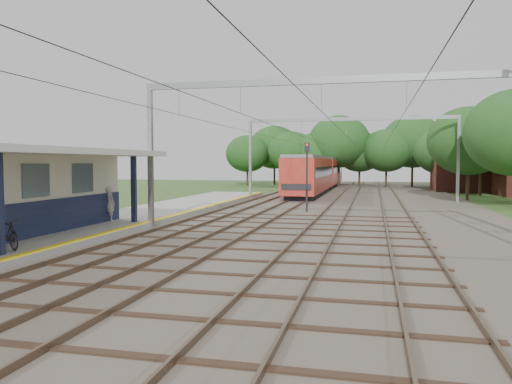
% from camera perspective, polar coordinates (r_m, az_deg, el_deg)
% --- Properties ---
extents(ground, '(160.00, 160.00, 0.00)m').
position_cam_1_polar(ground, '(9.65, -23.39, -16.56)').
color(ground, '#2D4C1E').
rests_on(ground, ground).
extents(ballast_bed, '(18.00, 90.00, 0.10)m').
position_cam_1_polar(ballast_bed, '(37.41, 10.98, -1.57)').
color(ballast_bed, '#473D33').
rests_on(ballast_bed, ground).
extents(platform, '(5.00, 52.00, 0.35)m').
position_cam_1_polar(platform, '(25.09, -18.04, -3.81)').
color(platform, gray).
rests_on(platform, ground).
extents(yellow_stripe, '(0.45, 52.00, 0.01)m').
position_cam_1_polar(yellow_stripe, '(23.98, -13.44, -3.63)').
color(yellow_stripe, yellow).
rests_on(yellow_stripe, platform).
extents(rail_tracks, '(11.80, 88.00, 0.15)m').
position_cam_1_polar(rail_tracks, '(37.58, 7.17, -1.32)').
color(rail_tracks, brown).
rests_on(rail_tracks, ballast_bed).
extents(catenary_system, '(17.22, 88.00, 7.00)m').
position_cam_1_polar(catenary_system, '(32.67, 9.66, 7.32)').
color(catenary_system, gray).
rests_on(catenary_system, ground).
extents(tree_band, '(31.72, 30.88, 8.82)m').
position_cam_1_polar(tree_band, '(64.41, 11.87, 4.81)').
color(tree_band, '#382619').
rests_on(tree_band, ground).
extents(house_far, '(8.00, 6.12, 8.66)m').
position_cam_1_polar(house_far, '(60.17, 23.40, 3.10)').
color(house_far, brown).
rests_on(house_far, ground).
extents(person, '(0.72, 0.57, 1.73)m').
position_cam_1_polar(person, '(25.70, -16.40, -1.28)').
color(person, beige).
rests_on(person, platform).
extents(bicycle, '(1.76, 1.27, 1.05)m').
position_cam_1_polar(bicycle, '(18.68, -26.56, -4.27)').
color(bicycle, black).
rests_on(bicycle, platform).
extents(train, '(2.88, 35.81, 3.78)m').
position_cam_1_polar(train, '(57.47, 7.32, 2.24)').
color(train, black).
rests_on(train, ballast_bed).
extents(signal_post, '(0.35, 0.31, 4.50)m').
position_cam_1_polar(signal_post, '(31.83, 5.84, 2.69)').
color(signal_post, black).
rests_on(signal_post, ground).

